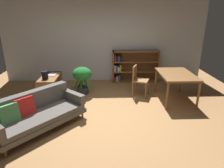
{
  "coord_description": "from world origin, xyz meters",
  "views": [
    {
      "loc": [
        0.03,
        -4.12,
        2.28
      ],
      "look_at": [
        0.19,
        0.32,
        0.68
      ],
      "focal_mm": 31.83,
      "sensor_mm": 36.0,
      "label": 1
    }
  ],
  "objects_px": {
    "dining_chair_near": "(138,79)",
    "dining_table": "(176,76)",
    "desk_speaker": "(45,75)",
    "bookshelf": "(133,66)",
    "fabric_couch": "(35,112)",
    "potted_floor_plant": "(82,77)",
    "open_laptop": "(50,74)",
    "media_console": "(51,87)"
  },
  "relations": [
    {
      "from": "media_console",
      "to": "dining_chair_near",
      "type": "xyz_separation_m",
      "value": [
        2.5,
        0.03,
        0.2
      ]
    },
    {
      "from": "dining_table",
      "to": "dining_chair_near",
      "type": "bearing_deg",
      "value": 158.18
    },
    {
      "from": "desk_speaker",
      "to": "potted_floor_plant",
      "type": "relative_size",
      "value": 0.26
    },
    {
      "from": "open_laptop",
      "to": "potted_floor_plant",
      "type": "height_order",
      "value": "potted_floor_plant"
    },
    {
      "from": "open_laptop",
      "to": "desk_speaker",
      "type": "relative_size",
      "value": 2.23
    },
    {
      "from": "fabric_couch",
      "to": "potted_floor_plant",
      "type": "bearing_deg",
      "value": 67.58
    },
    {
      "from": "dining_table",
      "to": "dining_chair_near",
      "type": "distance_m",
      "value": 1.03
    },
    {
      "from": "desk_speaker",
      "to": "bookshelf",
      "type": "distance_m",
      "value": 2.98
    },
    {
      "from": "open_laptop",
      "to": "bookshelf",
      "type": "height_order",
      "value": "bookshelf"
    },
    {
      "from": "dining_table",
      "to": "desk_speaker",
      "type": "bearing_deg",
      "value": 177.83
    },
    {
      "from": "dining_table",
      "to": "bookshelf",
      "type": "xyz_separation_m",
      "value": [
        -0.94,
        1.66,
        -0.14
      ]
    },
    {
      "from": "media_console",
      "to": "open_laptop",
      "type": "distance_m",
      "value": 0.38
    },
    {
      "from": "media_console",
      "to": "bookshelf",
      "type": "relative_size",
      "value": 0.67
    },
    {
      "from": "dining_chair_near",
      "to": "fabric_couch",
      "type": "bearing_deg",
      "value": -144.95
    },
    {
      "from": "open_laptop",
      "to": "desk_speaker",
      "type": "height_order",
      "value": "desk_speaker"
    },
    {
      "from": "potted_floor_plant",
      "to": "bookshelf",
      "type": "bearing_deg",
      "value": 34.0
    },
    {
      "from": "dining_chair_near",
      "to": "dining_table",
      "type": "bearing_deg",
      "value": -21.82
    },
    {
      "from": "media_console",
      "to": "dining_table",
      "type": "bearing_deg",
      "value": -5.69
    },
    {
      "from": "open_laptop",
      "to": "bookshelf",
      "type": "relative_size",
      "value": 0.3
    },
    {
      "from": "media_console",
      "to": "desk_speaker",
      "type": "xyz_separation_m",
      "value": [
        -0.05,
        -0.21,
        0.41
      ]
    },
    {
      "from": "desk_speaker",
      "to": "bookshelf",
      "type": "bearing_deg",
      "value": 30.8
    },
    {
      "from": "dining_table",
      "to": "open_laptop",
      "type": "bearing_deg",
      "value": 171.39
    },
    {
      "from": "potted_floor_plant",
      "to": "dining_chair_near",
      "type": "xyz_separation_m",
      "value": [
        1.62,
        -0.19,
        -0.02
      ]
    },
    {
      "from": "potted_floor_plant",
      "to": "bookshelf",
      "type": "distance_m",
      "value": 1.96
    },
    {
      "from": "fabric_couch",
      "to": "open_laptop",
      "type": "height_order",
      "value": "fabric_couch"
    },
    {
      "from": "media_console",
      "to": "dining_chair_near",
      "type": "relative_size",
      "value": 1.22
    },
    {
      "from": "dining_chair_near",
      "to": "desk_speaker",
      "type": "bearing_deg",
      "value": -174.54
    },
    {
      "from": "open_laptop",
      "to": "media_console",
      "type": "bearing_deg",
      "value": -79.69
    },
    {
      "from": "desk_speaker",
      "to": "potted_floor_plant",
      "type": "height_order",
      "value": "desk_speaker"
    },
    {
      "from": "bookshelf",
      "to": "dining_chair_near",
      "type": "bearing_deg",
      "value": -89.99
    },
    {
      "from": "open_laptop",
      "to": "dining_table",
      "type": "relative_size",
      "value": 0.38
    },
    {
      "from": "desk_speaker",
      "to": "dining_table",
      "type": "xyz_separation_m",
      "value": [
        3.5,
        -0.13,
        -0.03
      ]
    },
    {
      "from": "fabric_couch",
      "to": "dining_table",
      "type": "xyz_separation_m",
      "value": [
        3.33,
        1.3,
        0.32
      ]
    },
    {
      "from": "media_console",
      "to": "open_laptop",
      "type": "xyz_separation_m",
      "value": [
        -0.03,
        0.18,
        0.33
      ]
    },
    {
      "from": "media_console",
      "to": "desk_speaker",
      "type": "distance_m",
      "value": 0.47
    },
    {
      "from": "open_laptop",
      "to": "dining_table",
      "type": "height_order",
      "value": "dining_table"
    },
    {
      "from": "potted_floor_plant",
      "to": "dining_table",
      "type": "height_order",
      "value": "potted_floor_plant"
    },
    {
      "from": "fabric_couch",
      "to": "dining_chair_near",
      "type": "bearing_deg",
      "value": 35.05
    },
    {
      "from": "fabric_couch",
      "to": "potted_floor_plant",
      "type": "xyz_separation_m",
      "value": [
        0.77,
        1.86,
        0.16
      ]
    },
    {
      "from": "media_console",
      "to": "fabric_couch",
      "type": "bearing_deg",
      "value": -86.1
    },
    {
      "from": "open_laptop",
      "to": "dining_chair_near",
      "type": "bearing_deg",
      "value": -3.37
    },
    {
      "from": "dining_table",
      "to": "dining_chair_near",
      "type": "xyz_separation_m",
      "value": [
        -0.94,
        0.38,
        -0.18
      ]
    }
  ]
}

